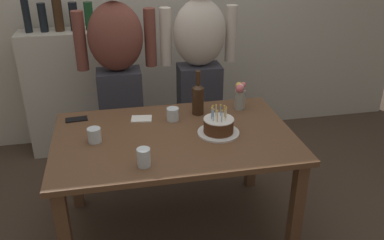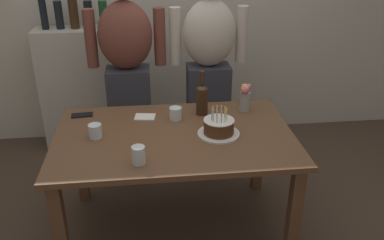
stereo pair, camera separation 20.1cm
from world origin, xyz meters
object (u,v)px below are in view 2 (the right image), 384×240
at_px(flower_vase, 245,97).
at_px(person_woman_cardigan, 209,71).
at_px(water_glass_side, 139,155).
at_px(wine_bottle, 202,98).
at_px(cell_phone, 82,115).
at_px(napkin_stack, 145,117).
at_px(person_man_bearded, 128,74).
at_px(water_glass_far, 176,114).
at_px(water_glass_near, 95,131).
at_px(birthday_cake, 219,128).

height_order(flower_vase, person_woman_cardigan, person_woman_cardigan).
relative_size(water_glass_side, wine_bottle, 0.34).
relative_size(cell_phone, napkin_stack, 1.05).
xyz_separation_m(wine_bottle, cell_phone, (-0.83, 0.06, -0.11)).
bearing_deg(person_man_bearded, water_glass_far, 119.56).
bearing_deg(person_man_bearded, flower_vase, 149.21).
bearing_deg(cell_phone, wine_bottle, -9.73).
height_order(water_glass_near, napkin_stack, water_glass_near).
height_order(birthday_cake, cell_phone, birthday_cake).
height_order(napkin_stack, flower_vase, flower_vase).
relative_size(water_glass_far, napkin_stack, 0.62).
bearing_deg(water_glass_side, person_man_bearded, 94.26).
xyz_separation_m(water_glass_far, napkin_stack, (-0.21, 0.05, -0.04)).
height_order(cell_phone, napkin_stack, same).
relative_size(water_glass_near, napkin_stack, 0.64).
bearing_deg(birthday_cake, person_man_bearded, 124.87).
distance_m(water_glass_side, person_man_bearded, 1.13).
distance_m(napkin_stack, person_woman_cardigan, 0.75).
bearing_deg(water_glass_side, napkin_stack, 86.30).
relative_size(water_glass_near, water_glass_far, 1.04).
xyz_separation_m(water_glass_side, flower_vase, (0.74, 0.63, 0.05)).
xyz_separation_m(person_man_bearded, person_woman_cardigan, (0.64, 0.00, 0.00)).
relative_size(water_glass_side, napkin_stack, 0.76).
relative_size(water_glass_side, flower_vase, 0.53).
height_order(birthday_cake, person_man_bearded, person_man_bearded).
xyz_separation_m(water_glass_side, person_woman_cardigan, (0.56, 1.12, 0.08)).
distance_m(birthday_cake, water_glass_side, 0.58).
bearing_deg(birthday_cake, cell_phone, 156.77).
xyz_separation_m(birthday_cake, water_glass_side, (-0.50, -0.29, 0.00)).
bearing_deg(water_glass_near, wine_bottle, 21.33).
relative_size(wine_bottle, cell_phone, 2.17).
bearing_deg(water_glass_far, water_glass_side, -114.38).
relative_size(water_glass_near, cell_phone, 0.61).
bearing_deg(person_woman_cardigan, napkin_stack, 45.65).
height_order(water_glass_far, person_woman_cardigan, person_woman_cardigan).
relative_size(flower_vase, person_man_bearded, 0.12).
distance_m(water_glass_near, wine_bottle, 0.76).
relative_size(water_glass_far, wine_bottle, 0.27).
bearing_deg(wine_bottle, water_glass_near, -158.67).
height_order(water_glass_side, flower_vase, flower_vase).
bearing_deg(person_woman_cardigan, flower_vase, 110.65).
relative_size(water_glass_near, water_glass_side, 0.85).
distance_m(birthday_cake, person_man_bearded, 1.02).
height_order(birthday_cake, water_glass_far, birthday_cake).
bearing_deg(water_glass_far, person_woman_cardigan, 61.92).
height_order(water_glass_near, water_glass_far, water_glass_near).
bearing_deg(person_man_bearded, water_glass_side, 94.26).
relative_size(water_glass_side, cell_phone, 0.73).
xyz_separation_m(cell_phone, flower_vase, (1.13, -0.04, 0.10)).
xyz_separation_m(water_glass_near, napkin_stack, (0.31, 0.26, -0.04)).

